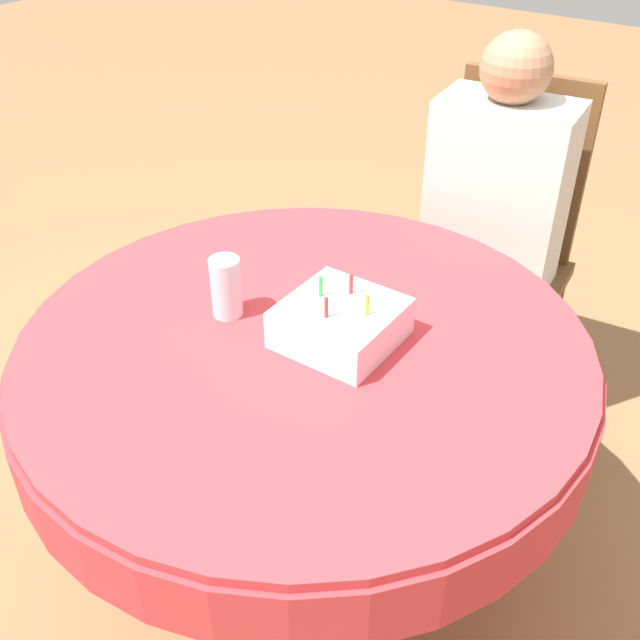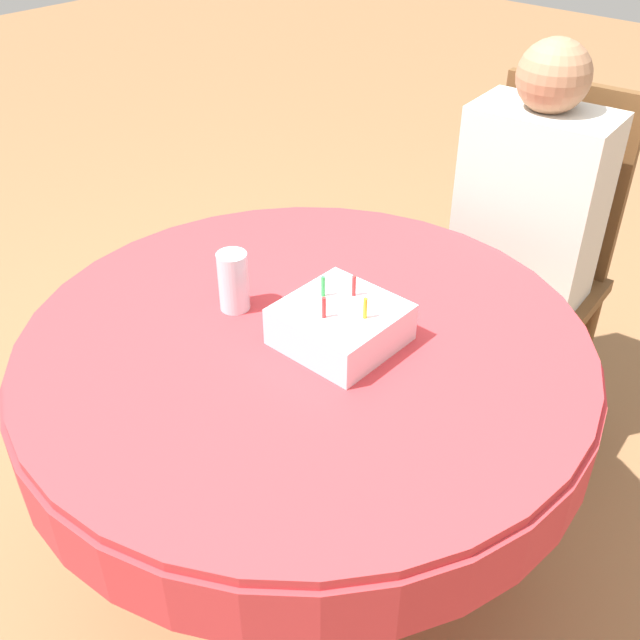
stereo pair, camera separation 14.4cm
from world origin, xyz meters
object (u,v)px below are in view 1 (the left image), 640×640
person (493,212)px  birthday_cake (341,323)px  drinking_glass (226,287)px  chair (497,246)px

person → birthday_cake: size_ratio=5.47×
person → drinking_glass: person is taller
chair → birthday_cake: (0.02, -0.85, 0.23)m
chair → drinking_glass: size_ratio=7.83×
chair → person: person is taller
person → chair: bearing=90.0°
chair → person: 0.19m
person → birthday_cake: (0.01, -0.75, 0.07)m
person → drinking_glass: (-0.23, -0.81, 0.10)m
birthday_cake → drinking_glass: bearing=-166.7°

